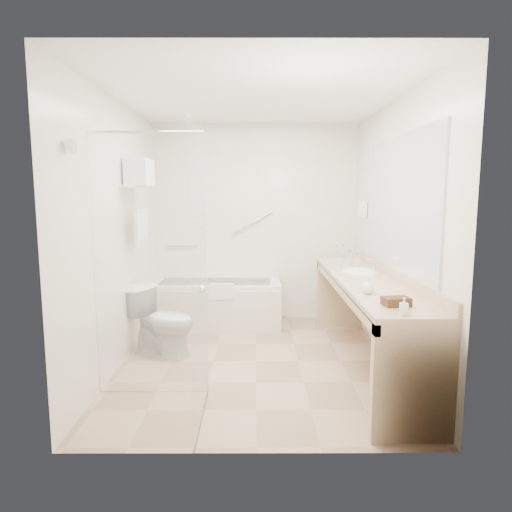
{
  "coord_description": "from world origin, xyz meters",
  "views": [
    {
      "loc": [
        -0.01,
        -4.29,
        1.65
      ],
      "look_at": [
        0.0,
        0.3,
        1.0
      ],
      "focal_mm": 32.0,
      "sensor_mm": 36.0,
      "label": 1
    }
  ],
  "objects_px": {
    "bathtub": "(216,303)",
    "amenity_basket": "(396,301)",
    "toilet": "(163,321)",
    "water_bottle_left": "(357,262)",
    "vanity_counter": "(366,301)"
  },
  "relations": [
    {
      "from": "bathtub",
      "to": "amenity_basket",
      "type": "height_order",
      "value": "amenity_basket"
    },
    {
      "from": "toilet",
      "to": "water_bottle_left",
      "type": "height_order",
      "value": "water_bottle_left"
    },
    {
      "from": "vanity_counter",
      "to": "amenity_basket",
      "type": "height_order",
      "value": "vanity_counter"
    },
    {
      "from": "bathtub",
      "to": "toilet",
      "type": "height_order",
      "value": "toilet"
    },
    {
      "from": "water_bottle_left",
      "to": "vanity_counter",
      "type": "bearing_deg",
      "value": -90.32
    },
    {
      "from": "water_bottle_left",
      "to": "bathtub",
      "type": "bearing_deg",
      "value": 148.22
    },
    {
      "from": "amenity_basket",
      "to": "water_bottle_left",
      "type": "xyz_separation_m",
      "value": [
        0.04,
        1.45,
        0.05
      ]
    },
    {
      "from": "toilet",
      "to": "amenity_basket",
      "type": "relative_size",
      "value": 3.79
    },
    {
      "from": "bathtub",
      "to": "vanity_counter",
      "type": "distance_m",
      "value": 2.09
    },
    {
      "from": "amenity_basket",
      "to": "toilet",
      "type": "bearing_deg",
      "value": 144.77
    },
    {
      "from": "water_bottle_left",
      "to": "toilet",
      "type": "bearing_deg",
      "value": -177.49
    },
    {
      "from": "bathtub",
      "to": "water_bottle_left",
      "type": "distance_m",
      "value": 1.91
    },
    {
      "from": "vanity_counter",
      "to": "amenity_basket",
      "type": "bearing_deg",
      "value": -92.22
    },
    {
      "from": "bathtub",
      "to": "toilet",
      "type": "bearing_deg",
      "value": -113.58
    },
    {
      "from": "amenity_basket",
      "to": "water_bottle_left",
      "type": "distance_m",
      "value": 1.45
    }
  ]
}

